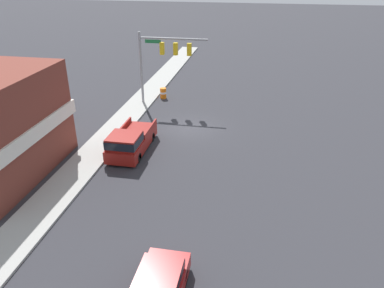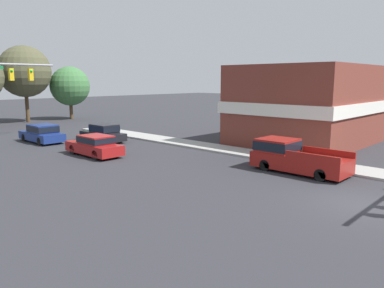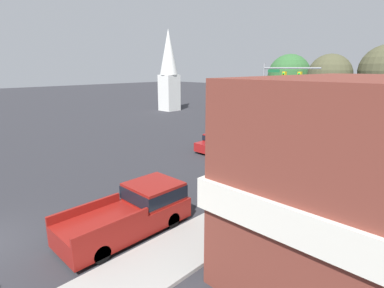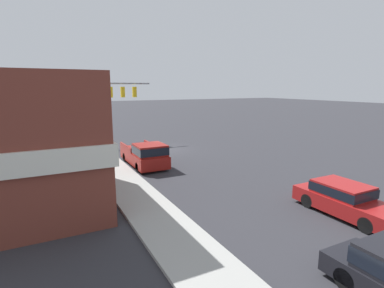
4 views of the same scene
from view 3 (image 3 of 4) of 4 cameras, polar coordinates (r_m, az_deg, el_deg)
far_signal_assembly at (r=34.21m, az=16.22°, el=11.20°), size 6.39×0.49×7.02m
car_lead at (r=24.51m, az=5.50°, el=0.53°), size 1.80×4.70×1.43m
car_oncoming at (r=26.43m, az=18.38°, el=0.93°), size 1.76×4.52×1.50m
car_second_ahead at (r=31.12m, az=15.08°, el=3.12°), size 1.92×4.74×1.50m
pickup_truck_parked at (r=12.86m, az=-10.69°, el=-12.21°), size 2.11×5.37×1.79m
church_steeple at (r=47.35m, az=-4.44°, el=14.11°), size 2.75×2.75×12.23m
backdrop_tree_left_far at (r=48.29m, az=18.00°, el=12.30°), size 6.26×6.26×8.54m
backdrop_tree_left_mid at (r=43.85m, az=24.70°, el=11.71°), size 5.59×5.59×8.33m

